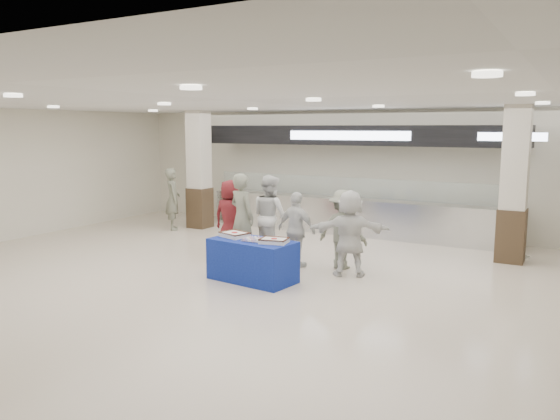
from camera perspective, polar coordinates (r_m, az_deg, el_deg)
The scene contains 15 objects.
ground at distance 9.73m, azimuth -4.70°, elevation -7.81°, with size 14.00×14.00×0.00m, color beige.
serving_line at distance 14.22m, azimuth 7.51°, elevation 2.13°, with size 8.70×0.85×2.80m.
column_left at distance 15.14m, azimuth -8.44°, elevation 3.91°, with size 0.55×0.55×3.20m.
column_right at distance 12.05m, azimuth 23.26°, elevation 2.11°, with size 0.55×0.55×3.20m.
display_table at distance 9.88m, azimuth -2.90°, elevation -5.29°, with size 1.55×0.78×0.75m, color navy.
sheet_cake_left at distance 10.10m, azimuth -4.77°, elevation -2.53°, with size 0.58×0.51×0.10m.
sheet_cake_right at distance 9.54m, azimuth -0.62°, elevation -3.18°, with size 0.52×0.44×0.10m.
cupcake_tray at distance 9.73m, azimuth -2.88°, elevation -3.08°, with size 0.36×0.27×0.06m.
civilian_maroon at distance 12.06m, azimuth -5.19°, elevation -0.67°, with size 0.79×0.51×1.62m, color maroon.
soldier_a at distance 11.38m, azimuth -3.99°, elevation -0.71°, with size 0.66×0.43×1.81m, color slate.
chef_tall at distance 11.57m, azimuth -1.03°, elevation -0.66°, with size 0.86×0.67×1.76m, color silver.
chef_short at distance 10.76m, azimuth 1.75°, elevation -2.08°, with size 0.88×0.37×1.50m, color silver.
soldier_b at distance 10.74m, azimuth 6.55°, elevation -2.02°, with size 1.00×0.58×1.55m, color slate.
civilian_white at distance 10.20m, azimuth 7.29°, elevation -2.40°, with size 1.51×0.48×1.62m, color white.
soldier_bg at distance 15.01m, azimuth -11.14°, elevation 1.13°, with size 0.61×0.40×1.67m, color slate.
Camera 1 is at (5.25, -7.72, 2.75)m, focal length 35.00 mm.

